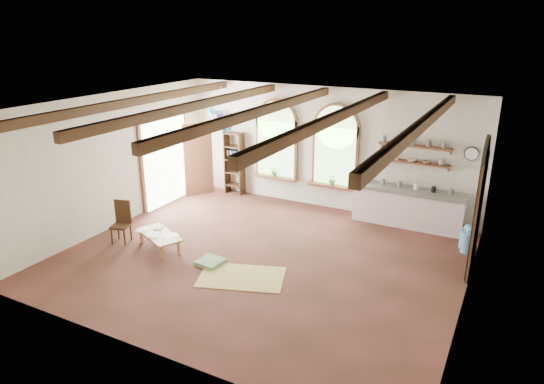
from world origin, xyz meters
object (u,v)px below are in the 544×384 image
Objects in this scene: kitchen_counter at (408,207)px; coffee_table at (159,236)px; side_chair at (122,231)px; balloon_cluster at (222,120)px.

coffee_table is (-4.50, -3.83, -0.17)m from kitchen_counter.
coffee_table is 0.99m from side_chair.
coffee_table is at bearing 7.17° from side_chair.
coffee_table is 1.39× the size of side_chair.
kitchen_counter is 2.34× the size of balloon_cluster.
balloon_cluster is (-0.21, 2.93, 2.03)m from coffee_table.
kitchen_counter is at bearing 40.41° from coffee_table.
kitchen_counter is 5.91m from coffee_table.
side_chair is (-5.48, -3.95, -0.20)m from kitchen_counter.
coffee_table is 1.16× the size of balloon_cluster.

